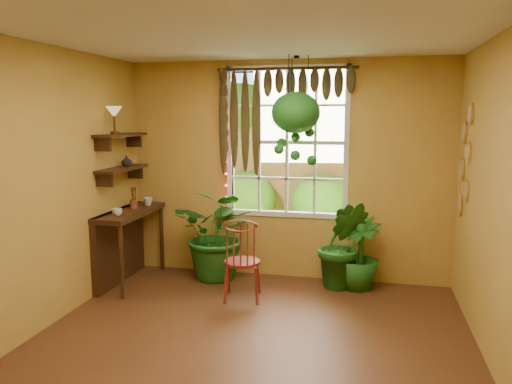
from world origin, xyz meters
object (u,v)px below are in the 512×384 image
potted_plant_mid (342,245)px  hanging_basket (296,119)px  potted_plant_left (219,234)px  windsor_chair (242,272)px  counter_ledge (123,238)px

potted_plant_mid → hanging_basket: (-0.57, -0.05, 1.46)m
potted_plant_mid → potted_plant_left: bearing=-180.0°
windsor_chair → potted_plant_mid: (1.06, 0.64, 0.21)m
windsor_chair → potted_plant_left: bearing=116.2°
potted_plant_left → potted_plant_mid: bearing=0.0°
windsor_chair → hanging_basket: (0.49, 0.59, 1.67)m
potted_plant_mid → hanging_basket: bearing=-175.1°
windsor_chair → potted_plant_left: potted_plant_left is taller
counter_ledge → windsor_chair: 1.61m
windsor_chair → potted_plant_left: size_ratio=0.94×
counter_ledge → hanging_basket: 2.54m
counter_ledge → windsor_chair: bearing=-9.8°
counter_ledge → potted_plant_left: 1.18m
potted_plant_mid → hanging_basket: 1.57m
windsor_chair → hanging_basket: size_ratio=0.85×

